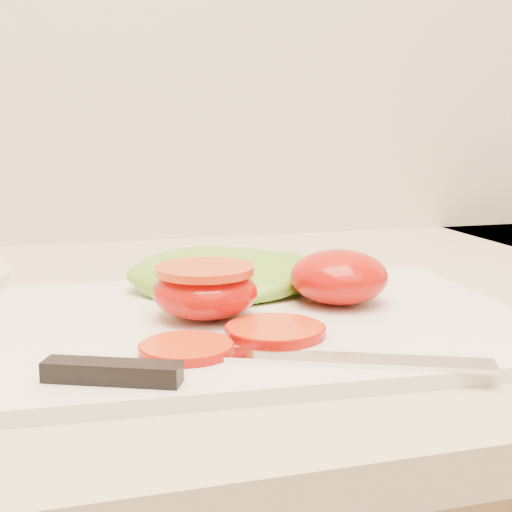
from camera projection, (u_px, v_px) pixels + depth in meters
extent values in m
cube|color=beige|center=(457.00, 296.00, 0.71)|extent=(3.92, 0.65, 0.03)
cube|color=white|center=(260.00, 323.00, 0.54)|extent=(0.42, 0.31, 0.01)
ellipsoid|color=#BF0804|center=(339.00, 277.00, 0.58)|extent=(0.08, 0.08, 0.04)
ellipsoid|color=#BF0804|center=(205.00, 292.00, 0.54)|extent=(0.08, 0.08, 0.04)
cylinder|color=red|center=(205.00, 270.00, 0.53)|extent=(0.07, 0.07, 0.01)
cylinder|color=#DF400C|center=(275.00, 330.00, 0.49)|extent=(0.07, 0.07, 0.01)
cylinder|color=#DF400C|center=(186.00, 348.00, 0.46)|extent=(0.06, 0.06, 0.01)
ellipsoid|color=#79C534|center=(219.00, 275.00, 0.62)|extent=(0.19, 0.16, 0.03)
ellipsoid|color=#79C534|center=(274.00, 273.00, 0.63)|extent=(0.14, 0.13, 0.03)
cube|color=silver|center=(358.00, 360.00, 0.44)|extent=(0.16, 0.09, 0.00)
cube|color=black|center=(112.00, 372.00, 0.41)|extent=(0.08, 0.05, 0.01)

